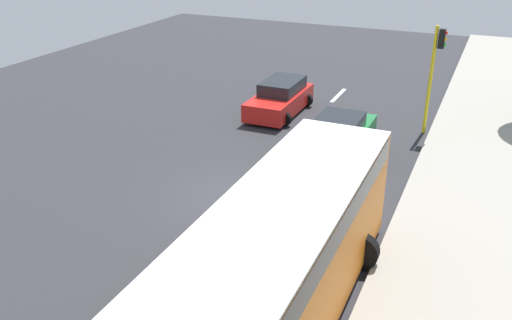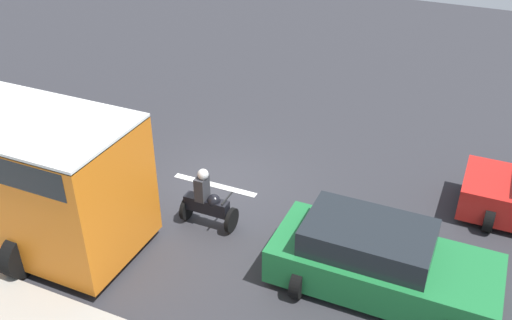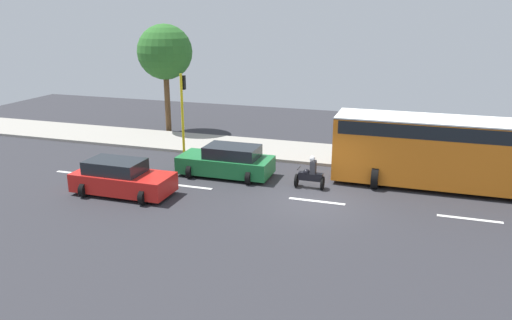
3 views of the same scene
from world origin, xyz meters
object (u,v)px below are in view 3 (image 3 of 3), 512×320
object	(u,v)px
city_bus	(460,149)
traffic_light_corner	(183,102)
car_green	(227,162)
street_tree_north	(165,52)
car_red	(122,178)
pedestrian_near_signal	(493,146)
motorcycle	(310,175)

from	to	relation	value
city_bus	traffic_light_corner	distance (m)	14.28
car_green	street_tree_north	xyz separation A→B (m)	(7.51, 7.11, 4.46)
city_bus	car_green	bearing A→B (deg)	98.24
car_red	traffic_light_corner	size ratio (longest dim) A/B	0.97
city_bus	street_tree_north	size ratio (longest dim) A/B	1.58
car_green	pedestrian_near_signal	world-z (taller)	pedestrian_near_signal
car_green	car_red	xyz separation A→B (m)	(-3.78, 3.47, -0.00)
motorcycle	traffic_light_corner	xyz separation A→B (m)	(3.31, 7.87, 2.29)
car_red	city_bus	bearing A→B (deg)	-69.24
car_red	city_bus	world-z (taller)	city_bus
city_bus	street_tree_north	xyz separation A→B (m)	(5.98, 17.64, 3.32)
city_bus	traffic_light_corner	xyz separation A→B (m)	(1.29, 14.18, 1.08)
car_red	motorcycle	world-z (taller)	motorcycle
street_tree_north	car_red	bearing A→B (deg)	-162.11
street_tree_north	pedestrian_near_signal	bearing A→B (deg)	-95.20
pedestrian_near_signal	car_green	bearing A→B (deg)	114.79
city_bus	traffic_light_corner	size ratio (longest dim) A/B	2.44
city_bus	street_tree_north	world-z (taller)	street_tree_north
car_green	motorcycle	xyz separation A→B (m)	(-0.49, -4.22, -0.07)
car_red	motorcycle	size ratio (longest dim) A/B	2.86
city_bus	traffic_light_corner	bearing A→B (deg)	84.79
traffic_light_corner	pedestrian_near_signal	bearing A→B (deg)	-79.72
motorcycle	traffic_light_corner	bearing A→B (deg)	67.23
street_tree_north	car_green	bearing A→B (deg)	-136.55
pedestrian_near_signal	street_tree_north	bearing A→B (deg)	84.80
car_green	car_red	world-z (taller)	same
car_green	motorcycle	distance (m)	4.25
car_green	motorcycle	bearing A→B (deg)	-96.60
city_bus	motorcycle	xyz separation A→B (m)	(-2.01, 6.30, -1.20)
car_green	traffic_light_corner	world-z (taller)	traffic_light_corner
motorcycle	pedestrian_near_signal	xyz separation A→B (m)	(6.22, -8.19, 0.42)
street_tree_north	traffic_light_corner	bearing A→B (deg)	-143.62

